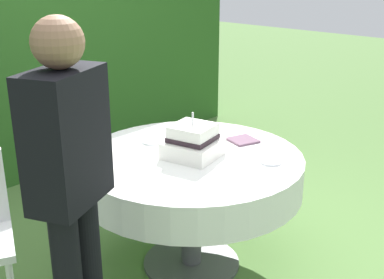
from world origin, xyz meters
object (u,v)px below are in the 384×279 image
(napkin_stack, at_px, (243,140))
(serving_plate_far, at_px, (152,141))
(serving_plate_near, at_px, (271,162))
(cake_table, at_px, (191,173))
(standing_person, at_px, (71,184))
(wedding_cake, at_px, (192,142))

(napkin_stack, bearing_deg, serving_plate_far, 133.94)
(serving_plate_far, bearing_deg, serving_plate_near, -73.77)
(cake_table, relative_size, standing_person, 0.80)
(cake_table, distance_m, serving_plate_near, 0.47)
(wedding_cake, relative_size, napkin_stack, 2.18)
(serving_plate_near, height_order, serving_plate_far, same)
(serving_plate_far, bearing_deg, standing_person, -150.92)
(cake_table, xyz_separation_m, napkin_stack, (0.39, -0.08, 0.12))
(wedding_cake, distance_m, serving_plate_near, 0.45)
(napkin_stack, relative_size, standing_person, 0.10)
(serving_plate_near, bearing_deg, standing_person, 169.81)
(wedding_cake, relative_size, serving_plate_far, 2.62)
(wedding_cake, distance_m, napkin_stack, 0.41)
(cake_table, bearing_deg, serving_plate_far, 90.11)
(serving_plate_far, height_order, standing_person, standing_person)
(cake_table, relative_size, wedding_cake, 3.79)
(serving_plate_near, relative_size, standing_person, 0.07)
(wedding_cake, bearing_deg, serving_plate_near, -61.17)
(serving_plate_near, distance_m, napkin_stack, 0.37)
(napkin_stack, distance_m, standing_person, 1.35)
(standing_person, bearing_deg, serving_plate_far, 29.08)
(wedding_cake, xyz_separation_m, napkin_stack, (0.39, -0.07, -0.08))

